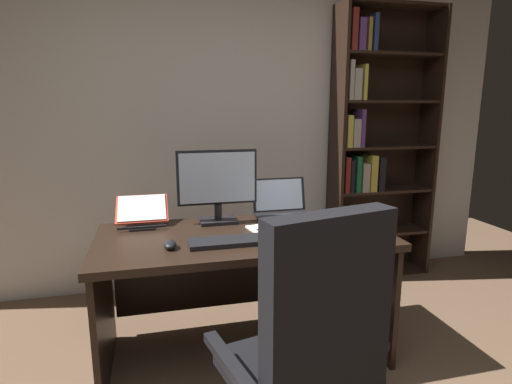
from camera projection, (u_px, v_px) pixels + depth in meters
wall_back at (220, 123)px, 3.22m from camera, size 4.68×0.12×2.56m
desk at (241, 262)px, 2.37m from camera, size 1.57×0.76×0.73m
bookshelf at (372, 148)px, 3.35m from camera, size 0.85×0.27×2.17m
office_chair at (307, 368)px, 1.54m from camera, size 0.68×0.60×1.08m
monitor at (217, 186)px, 2.43m from camera, size 0.47×0.16×0.43m
laptop at (283, 210)px, 2.57m from camera, size 0.34×0.28×0.23m
keyboard at (230, 241)px, 2.09m from camera, size 0.42×0.15×0.02m
computer_mouse at (170, 245)px, 2.02m from camera, size 0.06×0.10×0.04m
reading_stand_with_book at (142, 212)px, 2.42m from camera, size 0.30×0.28×0.15m
open_binder at (333, 237)px, 2.17m from camera, size 0.42×0.30×0.02m
notepad at (265, 230)px, 2.31m from camera, size 0.18×0.23×0.01m
pen at (268, 228)px, 2.31m from camera, size 0.14×0.03×0.01m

